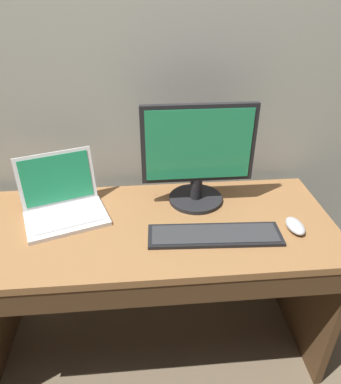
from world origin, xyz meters
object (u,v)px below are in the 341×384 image
Objects in this scene: laptop_white at (63,204)px; computer_mouse at (295,226)px; external_monitor at (198,157)px; wired_keyboard at (215,235)px.

computer_mouse is at bearing -11.52° from laptop_white.
external_monitor is (0.54, 0.05, 0.16)m from laptop_white.
wired_keyboard is (0.57, -0.20, -0.04)m from laptop_white.
wired_keyboard is at bearing -82.26° from external_monitor.
laptop_white is 0.90m from computer_mouse.
external_monitor is 0.90× the size of wired_keyboard.
laptop_white reaches higher than computer_mouse.
computer_mouse reaches higher than wired_keyboard.
wired_keyboard is at bearing -18.78° from laptop_white.
computer_mouse is (0.88, -0.18, -0.03)m from laptop_white.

